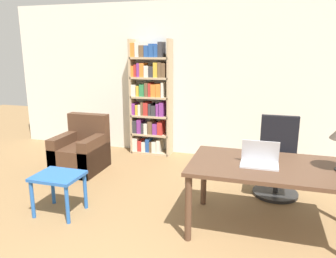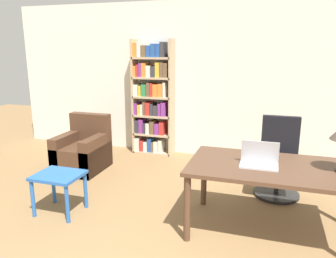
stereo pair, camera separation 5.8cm
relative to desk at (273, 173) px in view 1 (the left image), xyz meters
name	(u,v)px [view 1 (the left image)]	position (x,y,z in m)	size (l,w,h in m)	color
wall_back	(220,81)	(-0.90, 2.38, 0.70)	(8.00, 0.06, 2.70)	silver
desk	(273,173)	(0.00, 0.00, 0.00)	(1.68, 0.96, 0.74)	#4C3323
laptop	(260,160)	(-0.14, -0.03, 0.14)	(0.37, 0.24, 0.25)	#B2B2B7
office_chair	(277,161)	(0.09, 1.03, -0.20)	(0.59, 0.59, 1.03)	black
side_table_blue	(58,182)	(-2.35, -0.30, -0.26)	(0.53, 0.45, 0.48)	#2356A3
armchair	(81,152)	(-2.87, 1.05, -0.37)	(0.68, 0.77, 0.86)	#472D1E
bookshelf	(150,99)	(-2.12, 2.19, 0.35)	(0.74, 0.28, 2.06)	tan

